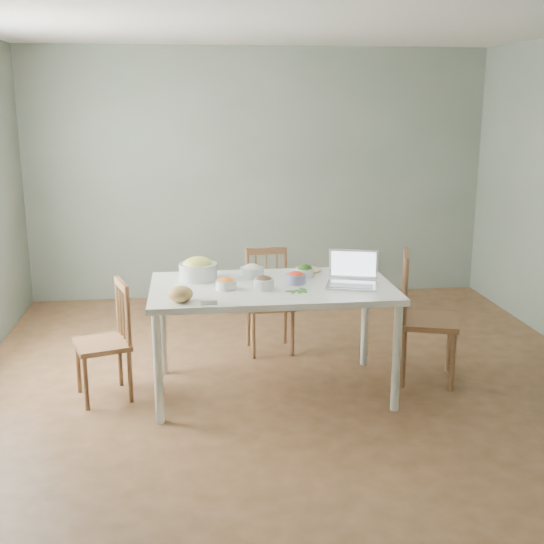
{
  "coord_description": "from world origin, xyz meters",
  "views": [
    {
      "loc": [
        -0.77,
        -4.96,
        2.14
      ],
      "look_at": [
        -0.18,
        -0.17,
        0.93
      ],
      "focal_mm": 45.19,
      "sensor_mm": 36.0,
      "label": 1
    }
  ],
  "objects": [
    {
      "name": "bread_boule",
      "position": [
        -0.84,
        -0.51,
        0.88
      ],
      "size": [
        0.21,
        0.21,
        0.11
      ],
      "primitive_type": "ellipsoid",
      "rotation": [
        0.0,
        0.0,
        0.29
      ],
      "color": "tan",
      "rests_on": "dining_table"
    },
    {
      "name": "bowl_redpep",
      "position": [
        -0.0,
        -0.14,
        0.87
      ],
      "size": [
        0.17,
        0.17,
        0.09
      ],
      "primitive_type": null,
      "rotation": [
        0.0,
        0.0,
        0.12
      ],
      "color": "red",
      "rests_on": "dining_table"
    },
    {
      "name": "bowl_broccoli",
      "position": [
        0.1,
        0.05,
        0.87
      ],
      "size": [
        0.18,
        0.18,
        0.09
      ],
      "primitive_type": null,
      "rotation": [
        0.0,
        0.0,
        -0.29
      ],
      "color": "#13360B",
      "rests_on": "dining_table"
    },
    {
      "name": "dining_table",
      "position": [
        -0.18,
        -0.17,
        0.41
      ],
      "size": [
        1.77,
        0.99,
        0.83
      ],
      "primitive_type": null,
      "color": "white",
      "rests_on": "floor"
    },
    {
      "name": "chair_right",
      "position": [
        1.05,
        -0.1,
        0.51
      ],
      "size": [
        0.54,
        0.56,
        1.02
      ],
      "primitive_type": null,
      "rotation": [
        0.0,
        0.0,
        1.27
      ],
      "color": "brown",
      "rests_on": "floor"
    },
    {
      "name": "wall_front",
      "position": [
        0.0,
        -2.5,
        1.35
      ],
      "size": [
        5.0,
        0.0,
        2.7
      ],
      "primitive_type": "cube",
      "color": "#5C6958",
      "rests_on": "ground"
    },
    {
      "name": "chair_far",
      "position": [
        -0.1,
        0.68,
        0.45
      ],
      "size": [
        0.42,
        0.4,
        0.89
      ],
      "primitive_type": null,
      "rotation": [
        0.0,
        0.0,
        0.06
      ],
      "color": "brown",
      "rests_on": "floor"
    },
    {
      "name": "ceiling",
      "position": [
        0.0,
        0.0,
        2.7
      ],
      "size": [
        5.0,
        5.0,
        0.0
      ],
      "primitive_type": "cube",
      "color": "white",
      "rests_on": "ground"
    },
    {
      "name": "bowl_mushroom",
      "position": [
        -0.25,
        -0.26,
        0.88
      ],
      "size": [
        0.19,
        0.19,
        0.09
      ],
      "primitive_type": null,
      "rotation": [
        0.0,
        0.0,
        0.41
      ],
      "color": "black",
      "rests_on": "dining_table"
    },
    {
      "name": "bowl_onion",
      "position": [
        -0.31,
        0.09,
        0.88
      ],
      "size": [
        0.24,
        0.24,
        0.1
      ],
      "primitive_type": null,
      "rotation": [
        0.0,
        0.0,
        -0.39
      ],
      "color": "beige",
      "rests_on": "dining_table"
    },
    {
      "name": "bowl_carrot",
      "position": [
        -0.52,
        -0.23,
        0.87
      ],
      "size": [
        0.17,
        0.17,
        0.08
      ],
      "primitive_type": null,
      "rotation": [
        0.0,
        0.0,
        0.14
      ],
      "color": "#FB5313",
      "rests_on": "dining_table"
    },
    {
      "name": "flatbread",
      "position": [
        0.15,
        0.22,
        0.84
      ],
      "size": [
        0.23,
        0.23,
        0.02
      ],
      "primitive_type": "cylinder",
      "rotation": [
        0.0,
        0.0,
        0.13
      ],
      "color": "tan",
      "rests_on": "dining_table"
    },
    {
      "name": "bowl_squash",
      "position": [
        -0.72,
        0.07,
        0.91
      ],
      "size": [
        0.35,
        0.35,
        0.17
      ],
      "primitive_type": null,
      "rotation": [
        0.0,
        0.0,
        0.26
      ],
      "color": "#EFC757",
      "rests_on": "dining_table"
    },
    {
      "name": "laptop",
      "position": [
        0.39,
        -0.27,
        0.95
      ],
      "size": [
        0.44,
        0.41,
        0.25
      ],
      "primitive_type": null,
      "rotation": [
        0.0,
        0.0,
        -0.29
      ],
      "color": "silver",
      "rests_on": "dining_table"
    },
    {
      "name": "chair_left",
      "position": [
        -1.43,
        -0.14,
        0.44
      ],
      "size": [
        0.47,
        0.48,
        0.88
      ],
      "primitive_type": null,
      "rotation": [
        0.0,
        0.0,
        -1.26
      ],
      "color": "brown",
      "rests_on": "floor"
    },
    {
      "name": "butter_stick",
      "position": [
        -0.66,
        -0.6,
        0.84
      ],
      "size": [
        0.11,
        0.04,
        0.03
      ],
      "primitive_type": "cube",
      "rotation": [
        0.0,
        0.0,
        0.11
      ],
      "color": "white",
      "rests_on": "dining_table"
    },
    {
      "name": "floor",
      "position": [
        0.0,
        0.0,
        0.0
      ],
      "size": [
        5.0,
        5.0,
        0.0
      ],
      "primitive_type": "cube",
      "color": "#4E3419",
      "rests_on": "ground"
    },
    {
      "name": "wall_back",
      "position": [
        0.0,
        2.5,
        1.35
      ],
      "size": [
        5.0,
        0.0,
        2.7
      ],
      "primitive_type": "cube",
      "color": "#5C6958",
      "rests_on": "ground"
    },
    {
      "name": "basil_bunch",
      "position": [
        -0.03,
        -0.35,
        0.84
      ],
      "size": [
        0.19,
        0.19,
        0.02
      ],
      "primitive_type": null,
      "color": "#134815",
      "rests_on": "dining_table"
    }
  ]
}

